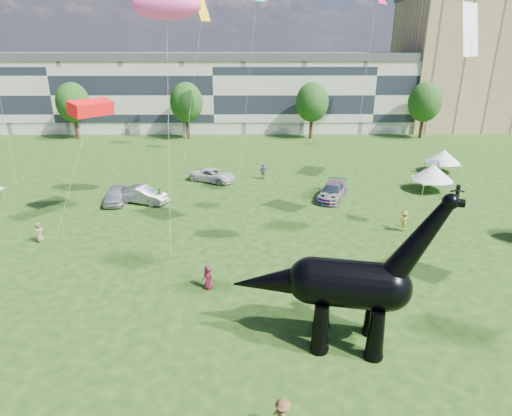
{
  "coord_description": "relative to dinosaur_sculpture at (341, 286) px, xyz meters",
  "views": [
    {
      "loc": [
        -1.52,
        -16.43,
        14.35
      ],
      "look_at": [
        -1.31,
        8.0,
        5.0
      ],
      "focal_mm": 30.0,
      "sensor_mm": 36.0,
      "label": 1
    }
  ],
  "objects": [
    {
      "name": "ground",
      "position": [
        -2.82,
        -1.79,
        -3.27
      ],
      "size": [
        220.0,
        220.0,
        0.0
      ],
      "primitive_type": "plane",
      "color": "#16330C",
      "rests_on": "ground"
    },
    {
      "name": "terrace_row",
      "position": [
        -10.82,
        60.21,
        2.73
      ],
      "size": [
        78.0,
        11.0,
        12.0
      ],
      "primitive_type": "cube",
      "color": "beige",
      "rests_on": "ground"
    },
    {
      "name": "apartment_block",
      "position": [
        37.18,
        63.21,
        7.73
      ],
      "size": [
        28.0,
        18.0,
        22.0
      ],
      "primitive_type": "cube",
      "color": "tan",
      "rests_on": "ground"
    },
    {
      "name": "tree_far_left",
      "position": [
        -32.82,
        51.21,
        3.02
      ],
      "size": [
        5.2,
        5.2,
        9.44
      ],
      "color": "#382314",
      "rests_on": "ground"
    },
    {
      "name": "tree_mid_left",
      "position": [
        -14.82,
        51.21,
        3.02
      ],
      "size": [
        5.2,
        5.2,
        9.44
      ],
      "color": "#382314",
      "rests_on": "ground"
    },
    {
      "name": "tree_mid_right",
      "position": [
        5.18,
        51.21,
        3.02
      ],
      "size": [
        5.2,
        5.2,
        9.44
      ],
      "color": "#382314",
      "rests_on": "ground"
    },
    {
      "name": "tree_far_right",
      "position": [
        23.18,
        51.21,
        3.02
      ],
      "size": [
        5.2,
        5.2,
        9.44
      ],
      "color": "#382314",
      "rests_on": "ground"
    },
    {
      "name": "dinosaur_sculpture",
      "position": [
        0.0,
        0.0,
        0.0
      ],
      "size": [
        10.64,
        3.83,
        8.67
      ],
      "rotation": [
        0.0,
        0.0,
        -0.2
      ],
      "color": "black",
      "rests_on": "ground"
    },
    {
      "name": "car_silver",
      "position": [
        -17.58,
        20.95,
        -2.49
      ],
      "size": [
        2.3,
        4.75,
        1.56
      ],
      "primitive_type": "imported",
      "rotation": [
        0.0,
        0.0,
        0.1
      ],
      "color": "silver",
      "rests_on": "ground"
    },
    {
      "name": "car_grey",
      "position": [
        -14.96,
        20.8,
        -2.47
      ],
      "size": [
        5.18,
        3.27,
        1.61
      ],
      "primitive_type": "imported",
      "rotation": [
        0.0,
        0.0,
        1.22
      ],
      "color": "gray",
      "rests_on": "ground"
    },
    {
      "name": "car_white",
      "position": [
        -8.79,
        27.7,
        -2.56
      ],
      "size": [
        5.65,
        4.36,
        1.42
      ],
      "primitive_type": "imported",
      "rotation": [
        0.0,
        0.0,
        1.12
      ],
      "color": "silver",
      "rests_on": "ground"
    },
    {
      "name": "car_dark",
      "position": [
        3.55,
        21.76,
        -2.51
      ],
      "size": [
        3.98,
        5.68,
        1.53
      ],
      "primitive_type": "imported",
      "rotation": [
        0.0,
        0.0,
        -0.39
      ],
      "color": "#595960",
      "rests_on": "ground"
    },
    {
      "name": "gazebo_near",
      "position": [
        14.35,
        24.26,
        -1.29
      ],
      "size": [
        4.23,
        4.23,
        2.82
      ],
      "rotation": [
        0.0,
        0.0,
        0.05
      ],
      "color": "white",
      "rests_on": "ground"
    },
    {
      "name": "gazebo_far",
      "position": [
        18.41,
        31.26,
        -1.36
      ],
      "size": [
        4.28,
        4.28,
        2.73
      ],
      "rotation": [
        0.0,
        0.0,
        0.1
      ],
      "color": "silver",
      "rests_on": "ground"
    },
    {
      "name": "visitors",
      "position": [
        -3.21,
        14.25,
        -2.41
      ],
      "size": [
        51.5,
        36.37,
        1.88
      ],
      "color": "#543271",
      "rests_on": "ground"
    }
  ]
}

